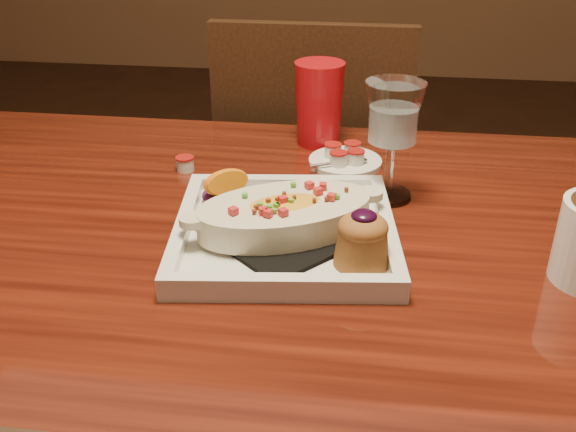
# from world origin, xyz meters

# --- Properties ---
(table) EXTENTS (1.50, 0.90, 0.75)m
(table) POSITION_xyz_m (0.00, 0.00, 0.65)
(table) COLOR maroon
(table) RESTS_ON floor
(chair_far) EXTENTS (0.42, 0.42, 0.93)m
(chair_far) POSITION_xyz_m (-0.00, 0.63, 0.51)
(chair_far) COLOR black
(chair_far) RESTS_ON floor
(plate) EXTENTS (0.32, 0.32, 0.08)m
(plate) POSITION_xyz_m (0.02, 0.01, 0.78)
(plate) COLOR white
(plate) RESTS_ON table
(goblet) EXTENTS (0.08, 0.08, 0.18)m
(goblet) POSITION_xyz_m (0.15, 0.16, 0.87)
(goblet) COLOR silver
(goblet) RESTS_ON table
(saucer) EXTENTS (0.12, 0.12, 0.08)m
(saucer) POSITION_xyz_m (0.08, 0.27, 0.76)
(saucer) COLOR white
(saucer) RESTS_ON table
(creamer_loose) EXTENTS (0.03, 0.03, 0.02)m
(creamer_loose) POSITION_xyz_m (-0.18, 0.21, 0.76)
(creamer_loose) COLOR silver
(creamer_loose) RESTS_ON table
(red_tumbler) EXTENTS (0.09, 0.09, 0.15)m
(red_tumbler) POSITION_xyz_m (0.03, 0.36, 0.82)
(red_tumbler) COLOR red
(red_tumbler) RESTS_ON table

